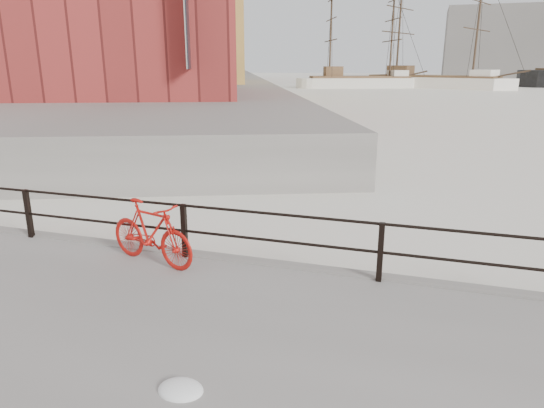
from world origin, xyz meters
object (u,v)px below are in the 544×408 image
Objects in this scene: schooner_mid at (431,88)px; workboat_far at (167,97)px; workboat_near at (118,109)px; bicycle at (151,233)px; schooner_left at (359,88)px.

schooner_mid is 44.17m from workboat_far.
schooner_mid reaches higher than workboat_near.
workboat_near is at bearing -91.34° from workboat_far.
schooner_mid is at bearing 32.21° from workboat_far.
workboat_far is at bearing 72.62° from workboat_near.
schooner_left reaches higher than bicycle.
bicycle is 0.17× the size of workboat_far.
schooner_left is 47.34m from workboat_near.
schooner_left is 1.89× the size of workboat_far.
schooner_mid is 2.42× the size of workboat_far.
schooner_left is at bearing -142.08° from schooner_mid.
workboat_near and workboat_far have the same top height.
schooner_mid is 11.63m from schooner_left.
schooner_mid is at bearing 101.88° from bicycle.
schooner_mid is 54.60m from workboat_near.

